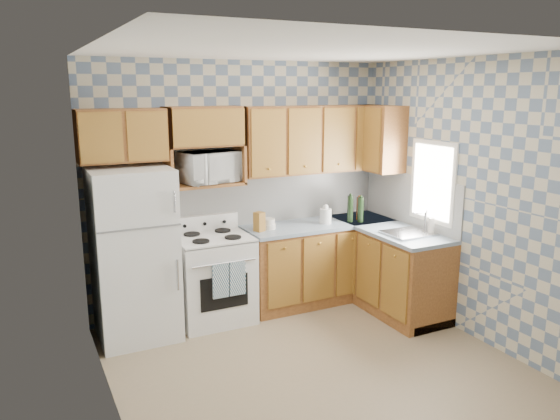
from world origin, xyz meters
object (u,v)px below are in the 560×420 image
Objects in this scene: stove_body at (213,279)px; microwave at (209,167)px; electric_kettle at (326,216)px; refrigerator at (134,255)px.

stove_body is 1.18m from microwave.
electric_kettle is (1.33, -0.05, 0.55)m from stove_body.
microwave reaches higher than stove_body.
stove_body is 5.34× the size of electric_kettle.
electric_kettle is at bearing -1.98° from stove_body.
microwave is at bearing 75.10° from stove_body.
stove_body is at bearing 1.78° from refrigerator.
refrigerator is 9.98× the size of electric_kettle.
microwave is (0.05, 0.19, 1.16)m from stove_body.
refrigerator is at bearing -178.22° from stove_body.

